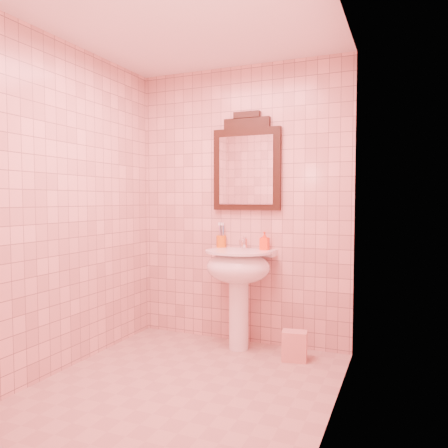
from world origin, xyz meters
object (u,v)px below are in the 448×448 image
at_px(mirror, 247,165).
at_px(towel, 294,346).
at_px(soap_dispenser, 265,241).
at_px(toothbrush_cup, 221,241).
at_px(pedestal_sink, 238,274).

bearing_deg(mirror, towel, -28.48).
xyz_separation_m(mirror, towel, (0.52, -0.28, -1.49)).
distance_m(mirror, soap_dispenser, 0.70).
height_order(toothbrush_cup, soap_dispenser, toothbrush_cup).
height_order(soap_dispenser, towel, soap_dispenser).
xyz_separation_m(mirror, toothbrush_cup, (-0.24, -0.02, -0.69)).
bearing_deg(soap_dispenser, toothbrush_cup, 175.14).
distance_m(pedestal_sink, toothbrush_cup, 0.40).
height_order(pedestal_sink, toothbrush_cup, toothbrush_cup).
relative_size(pedestal_sink, soap_dispenser, 5.41).
relative_size(mirror, soap_dispenser, 5.47).
bearing_deg(soap_dispenser, mirror, 163.60).
height_order(pedestal_sink, soap_dispenser, soap_dispenser).
relative_size(toothbrush_cup, towel, 0.85).
distance_m(toothbrush_cup, soap_dispenser, 0.43).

